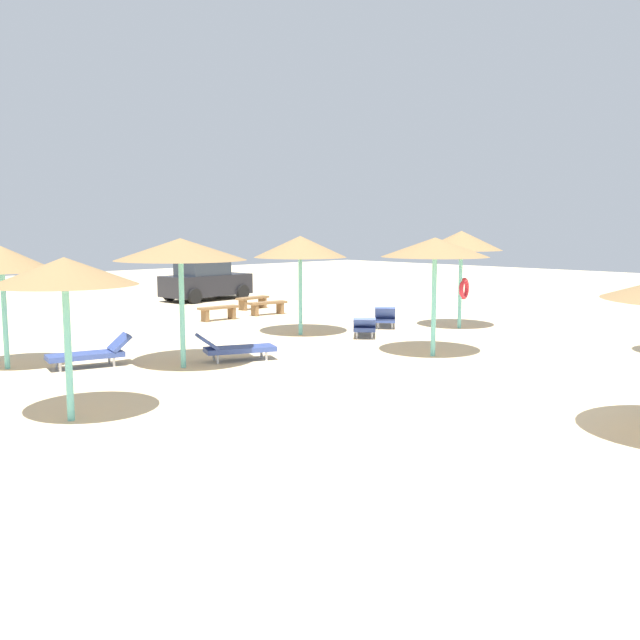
% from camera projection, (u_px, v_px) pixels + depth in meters
% --- Properties ---
extents(ground_plane, '(80.00, 80.00, 0.00)m').
position_uv_depth(ground_plane, '(429.00, 396.00, 13.72)').
color(ground_plane, beige).
extents(parasol_0, '(2.57, 2.57, 3.10)m').
position_uv_depth(parasol_0, '(461.00, 242.00, 22.59)').
color(parasol_0, '#6BC6BC').
rests_on(parasol_0, ground).
extents(parasol_1, '(2.35, 2.35, 2.81)m').
position_uv_depth(parasol_1, '(1.00, 259.00, 16.07)').
color(parasol_1, '#6BC6BC').
rests_on(parasol_1, ground).
extents(parasol_3, '(3.00, 3.00, 2.98)m').
position_uv_depth(parasol_3, '(181.00, 250.00, 16.18)').
color(parasol_3, '#6BC6BC').
rests_on(parasol_3, ground).
extents(parasol_4, '(2.77, 2.77, 2.96)m').
position_uv_depth(parasol_4, '(300.00, 247.00, 21.20)').
color(parasol_4, '#6BC6BC').
rests_on(parasol_4, ground).
extents(parasol_6, '(2.38, 2.38, 2.74)m').
position_uv_depth(parasol_6, '(64.00, 272.00, 11.69)').
color(parasol_6, '#6BC6BC').
rests_on(parasol_6, ground).
extents(parasol_9, '(2.69, 2.69, 2.97)m').
position_uv_depth(parasol_9, '(435.00, 248.00, 17.66)').
color(parasol_9, '#6BC6BC').
rests_on(parasol_9, ground).
extents(lounger_0, '(1.84, 1.70, 0.76)m').
position_uv_depth(lounger_0, '(385.00, 317.00, 23.18)').
color(lounger_0, '#33478C').
rests_on(lounger_0, ground).
extents(lounger_1, '(1.98, 1.08, 0.73)m').
position_uv_depth(lounger_1, '(91.00, 353.00, 16.56)').
color(lounger_1, '#33478C').
rests_on(lounger_1, ground).
extents(lounger_3, '(1.99, 1.36, 0.70)m').
position_uv_depth(lounger_3, '(234.00, 348.00, 17.30)').
color(lounger_3, '#33478C').
rests_on(lounger_3, ground).
extents(lounger_4, '(1.85, 1.74, 0.68)m').
position_uv_depth(lounger_4, '(365.00, 326.00, 21.20)').
color(lounger_4, '#33478C').
rests_on(lounger_4, ground).
extents(bench_0, '(1.54, 0.57, 0.49)m').
position_uv_depth(bench_0, '(253.00, 300.00, 28.14)').
color(bench_0, brown).
rests_on(bench_0, ground).
extents(bench_1, '(1.54, 0.61, 0.49)m').
position_uv_depth(bench_1, '(268.00, 306.00, 26.33)').
color(bench_1, brown).
rests_on(bench_1, ground).
extents(bench_2, '(1.52, 0.47, 0.49)m').
position_uv_depth(bench_2, '(219.00, 311.00, 24.77)').
color(bench_2, brown).
rests_on(bench_2, ground).
extents(parked_car, '(4.09, 2.17, 1.72)m').
position_uv_depth(parked_car, '(205.00, 282.00, 31.59)').
color(parked_car, black).
rests_on(parked_car, ground).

